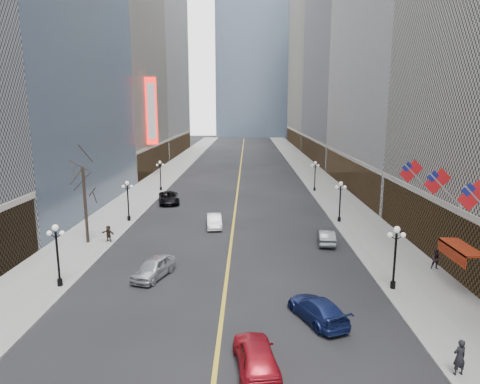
{
  "coord_description": "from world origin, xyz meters",
  "views": [
    {
      "loc": [
        1.56,
        1.63,
        12.63
      ],
      "look_at": [
        1.18,
        22.43,
        8.52
      ],
      "focal_mm": 32.0,
      "sensor_mm": 36.0,
      "label": 1
    }
  ],
  "objects_px": {
    "streetlamp_east_2": "(340,197)",
    "ped_ne_corner": "(459,357)",
    "streetlamp_west_3": "(160,172)",
    "streetlamp_east_1": "(395,251)",
    "streetlamp_east_3": "(315,173)",
    "car_nb_near": "(154,268)",
    "car_sb_far": "(326,237)",
    "car_sb_mid": "(256,356)",
    "car_sb_near": "(317,309)",
    "car_nb_far": "(169,198)",
    "car_nb_mid": "(214,221)",
    "streetlamp_west_1": "(57,249)",
    "streetlamp_west_2": "(128,197)"
  },
  "relations": [
    {
      "from": "streetlamp_east_1",
      "to": "car_nb_far",
      "type": "xyz_separation_m",
      "value": [
        -20.8,
        27.45,
        -2.13
      ]
    },
    {
      "from": "car_nb_far",
      "to": "car_sb_near",
      "type": "height_order",
      "value": "car_nb_far"
    },
    {
      "from": "car_nb_mid",
      "to": "streetlamp_west_3",
      "type": "bearing_deg",
      "value": 109.62
    },
    {
      "from": "car_nb_near",
      "to": "car_nb_mid",
      "type": "xyz_separation_m",
      "value": [
        3.52,
        13.82,
        -0.06
      ]
    },
    {
      "from": "car_sb_mid",
      "to": "car_nb_far",
      "type": "bearing_deg",
      "value": -81.8
    },
    {
      "from": "streetlamp_east_2",
      "to": "car_nb_far",
      "type": "distance_m",
      "value": 22.95
    },
    {
      "from": "ped_ne_corner",
      "to": "car_nb_far",
      "type": "bearing_deg",
      "value": -72.97
    },
    {
      "from": "streetlamp_east_2",
      "to": "ped_ne_corner",
      "type": "height_order",
      "value": "streetlamp_east_2"
    },
    {
      "from": "streetlamp_east_2",
      "to": "car_nb_far",
      "type": "xyz_separation_m",
      "value": [
        -20.8,
        9.45,
        -2.13
      ]
    },
    {
      "from": "car_nb_mid",
      "to": "car_sb_near",
      "type": "distance_m",
      "value": 21.72
    },
    {
      "from": "streetlamp_west_2",
      "to": "car_sb_near",
      "type": "relative_size",
      "value": 0.92
    },
    {
      "from": "streetlamp_east_3",
      "to": "streetlamp_west_1",
      "type": "distance_m",
      "value": 43.05
    },
    {
      "from": "streetlamp_west_1",
      "to": "car_nb_far",
      "type": "distance_m",
      "value": 27.68
    },
    {
      "from": "car_sb_near",
      "to": "car_sb_far",
      "type": "xyz_separation_m",
      "value": [
        3.21,
        14.91,
        -0.02
      ]
    },
    {
      "from": "streetlamp_west_1",
      "to": "car_nb_mid",
      "type": "height_order",
      "value": "streetlamp_west_1"
    },
    {
      "from": "streetlamp_west_1",
      "to": "car_nb_near",
      "type": "xyz_separation_m",
      "value": [
        6.28,
        2.02,
        -2.14
      ]
    },
    {
      "from": "streetlamp_east_2",
      "to": "streetlamp_west_1",
      "type": "distance_m",
      "value": 29.68
    },
    {
      "from": "streetlamp_east_3",
      "to": "streetlamp_west_3",
      "type": "relative_size",
      "value": 1.0
    },
    {
      "from": "car_nb_near",
      "to": "car_sb_far",
      "type": "bearing_deg",
      "value": 48.29
    },
    {
      "from": "streetlamp_east_1",
      "to": "streetlamp_west_2",
      "type": "xyz_separation_m",
      "value": [
        -23.6,
        18.0,
        0.0
      ]
    },
    {
      "from": "streetlamp_east_3",
      "to": "car_nb_far",
      "type": "relative_size",
      "value": 0.81
    },
    {
      "from": "car_sb_near",
      "to": "car_sb_mid",
      "type": "distance_m",
      "value": 6.41
    },
    {
      "from": "streetlamp_west_3",
      "to": "car_nb_far",
      "type": "distance_m",
      "value": 9.24
    },
    {
      "from": "car_sb_far",
      "to": "streetlamp_east_1",
      "type": "bearing_deg",
      "value": 110.67
    },
    {
      "from": "car_nb_mid",
      "to": "car_sb_mid",
      "type": "bearing_deg",
      "value": -87.36
    },
    {
      "from": "car_nb_near",
      "to": "car_nb_far",
      "type": "bearing_deg",
      "value": 115.85
    },
    {
      "from": "streetlamp_east_1",
      "to": "car_sb_near",
      "type": "height_order",
      "value": "streetlamp_east_1"
    },
    {
      "from": "streetlamp_west_2",
      "to": "streetlamp_west_1",
      "type": "bearing_deg",
      "value": -90.0
    },
    {
      "from": "car_sb_far",
      "to": "car_sb_mid",
      "type": "bearing_deg",
      "value": 76.5
    },
    {
      "from": "car_nb_far",
      "to": "ped_ne_corner",
      "type": "xyz_separation_m",
      "value": [
        20.6,
        -37.36,
        0.28
      ]
    },
    {
      "from": "streetlamp_west_3",
      "to": "streetlamp_east_1",
      "type": "bearing_deg",
      "value": -56.75
    },
    {
      "from": "car_sb_near",
      "to": "car_sb_mid",
      "type": "bearing_deg",
      "value": 31.03
    },
    {
      "from": "car_nb_near",
      "to": "ped_ne_corner",
      "type": "bearing_deg",
      "value": -16.8
    },
    {
      "from": "streetlamp_west_3",
      "to": "car_sb_mid",
      "type": "bearing_deg",
      "value": -73.16
    },
    {
      "from": "car_sb_near",
      "to": "streetlamp_west_1",
      "type": "bearing_deg",
      "value": -36.84
    },
    {
      "from": "car_sb_far",
      "to": "ped_ne_corner",
      "type": "relative_size",
      "value": 2.32
    },
    {
      "from": "car_nb_near",
      "to": "car_nb_mid",
      "type": "bearing_deg",
      "value": 93.77
    },
    {
      "from": "streetlamp_east_3",
      "to": "car_nb_mid",
      "type": "bearing_deg",
      "value": -124.39
    },
    {
      "from": "streetlamp_west_1",
      "to": "car_sb_near",
      "type": "xyz_separation_m",
      "value": [
        17.59,
        -4.43,
        -2.19
      ]
    },
    {
      "from": "car_sb_near",
      "to": "ped_ne_corner",
      "type": "xyz_separation_m",
      "value": [
        5.81,
        -5.47,
        0.34
      ]
    },
    {
      "from": "streetlamp_west_3",
      "to": "car_nb_far",
      "type": "xyz_separation_m",
      "value": [
        2.8,
        -8.55,
        -2.13
      ]
    },
    {
      "from": "streetlamp_east_1",
      "to": "car_sb_far",
      "type": "height_order",
      "value": "streetlamp_east_1"
    },
    {
      "from": "streetlamp_east_1",
      "to": "streetlamp_west_1",
      "type": "distance_m",
      "value": 23.6
    },
    {
      "from": "car_sb_mid",
      "to": "car_sb_near",
      "type": "bearing_deg",
      "value": -134.6
    },
    {
      "from": "streetlamp_west_2",
      "to": "car_nb_far",
      "type": "xyz_separation_m",
      "value": [
        2.8,
        9.45,
        -2.13
      ]
    },
    {
      "from": "streetlamp_east_3",
      "to": "car_sb_near",
      "type": "height_order",
      "value": "streetlamp_east_3"
    },
    {
      "from": "streetlamp_east_3",
      "to": "car_nb_near",
      "type": "height_order",
      "value": "streetlamp_east_3"
    },
    {
      "from": "streetlamp_east_1",
      "to": "car_sb_mid",
      "type": "height_order",
      "value": "streetlamp_east_1"
    },
    {
      "from": "car_nb_near",
      "to": "car_nb_far",
      "type": "height_order",
      "value": "car_nb_far"
    },
    {
      "from": "streetlamp_east_2",
      "to": "ped_ne_corner",
      "type": "distance_m",
      "value": 27.97
    }
  ]
}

